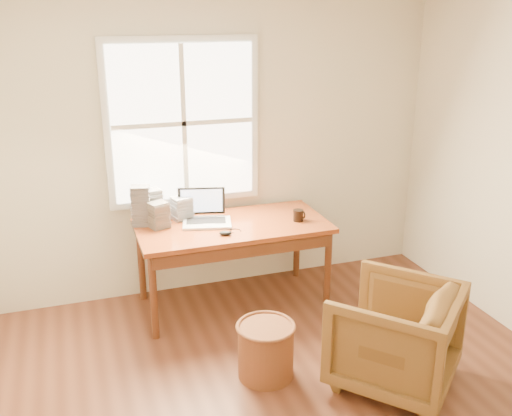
{
  "coord_description": "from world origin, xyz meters",
  "views": [
    {
      "loc": [
        -1.25,
        -2.51,
        2.46
      ],
      "look_at": [
        0.16,
        1.65,
        0.92
      ],
      "focal_mm": 40.0,
      "sensor_mm": 36.0,
      "label": 1
    }
  ],
  "objects": [
    {
      "name": "room_shell",
      "position": [
        -0.02,
        0.16,
        1.32
      ],
      "size": [
        4.04,
        4.54,
        2.64
      ],
      "color": "brown",
      "rests_on": "ground"
    },
    {
      "name": "mouse",
      "position": [
        -0.12,
        1.57,
        0.77
      ],
      "size": [
        0.12,
        0.09,
        0.03
      ],
      "primitive_type": "ellipsoid",
      "rotation": [
        0.0,
        0.0,
        -0.36
      ],
      "color": "black",
      "rests_on": "desk"
    },
    {
      "name": "cd_stack_b",
      "position": [
        -0.59,
        1.91,
        0.86
      ],
      "size": [
        0.18,
        0.17,
        0.22
      ],
      "primitive_type": "cube",
      "rotation": [
        0.0,
        0.0,
        0.36
      ],
      "color": "#2A292F",
      "rests_on": "desk"
    },
    {
      "name": "laptop",
      "position": [
        -0.2,
        1.86,
        0.9
      ],
      "size": [
        0.49,
        0.5,
        0.3
      ],
      "primitive_type": null,
      "rotation": [
        0.0,
        0.0,
        -0.24
      ],
      "color": "silver",
      "rests_on": "desk"
    },
    {
      "name": "armchair",
      "position": [
        0.73,
        0.38,
        0.36
      ],
      "size": [
        1.1,
        1.1,
        0.72
      ],
      "primitive_type": "imported",
      "rotation": [
        0.0,
        0.0,
        3.87
      ],
      "color": "brown",
      "rests_on": "room_shell"
    },
    {
      "name": "cd_stack_a",
      "position": [
        -0.61,
        2.09,
        0.89
      ],
      "size": [
        0.17,
        0.15,
        0.28
      ],
      "primitive_type": "cube",
      "rotation": [
        0.0,
        0.0,
        0.22
      ],
      "color": "silver",
      "rests_on": "desk"
    },
    {
      "name": "desk",
      "position": [
        0.0,
        1.8,
        0.73
      ],
      "size": [
        1.6,
        0.8,
        0.04
      ],
      "primitive_type": "cube",
      "color": "brown",
      "rests_on": "room_shell"
    },
    {
      "name": "cd_stack_c",
      "position": [
        -0.72,
        2.03,
        0.92
      ],
      "size": [
        0.17,
        0.16,
        0.34
      ],
      "primitive_type": "cube",
      "rotation": [
        0.0,
        0.0,
        -0.22
      ],
      "color": "#908F9B",
      "rests_on": "desk"
    },
    {
      "name": "wicker_stool",
      "position": [
        -0.08,
        0.72,
        0.2
      ],
      "size": [
        0.47,
        0.47,
        0.39
      ],
      "primitive_type": "cylinder",
      "rotation": [
        0.0,
        0.0,
        0.24
      ],
      "color": "brown",
      "rests_on": "room_shell"
    },
    {
      "name": "cd_stack_d",
      "position": [
        -0.38,
        2.05,
        0.85
      ],
      "size": [
        0.19,
        0.17,
        0.2
      ],
      "primitive_type": "cube",
      "rotation": [
        0.0,
        0.0,
        0.27
      ],
      "color": "silver",
      "rests_on": "desk"
    },
    {
      "name": "coffee_mug",
      "position": [
        0.55,
        1.69,
        0.8
      ],
      "size": [
        0.11,
        0.11,
        0.1
      ],
      "primitive_type": "cylinder",
      "rotation": [
        0.0,
        0.0,
        0.33
      ],
      "color": "black",
      "rests_on": "desk"
    }
  ]
}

